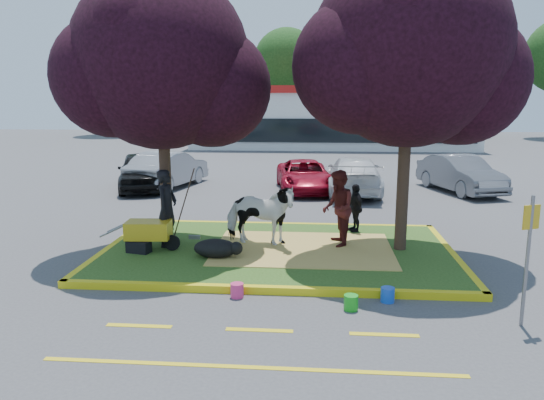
# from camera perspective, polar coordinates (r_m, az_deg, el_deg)

# --- Properties ---
(ground) EXTENTS (90.00, 90.00, 0.00)m
(ground) POSITION_cam_1_polar(r_m,az_deg,el_deg) (12.76, 0.65, -5.86)
(ground) COLOR #424244
(ground) RESTS_ON ground
(median_island) EXTENTS (8.00, 5.00, 0.15)m
(median_island) POSITION_cam_1_polar(r_m,az_deg,el_deg) (12.74, 0.65, -5.54)
(median_island) COLOR #294A17
(median_island) RESTS_ON ground
(curb_near) EXTENTS (8.30, 0.16, 0.15)m
(curb_near) POSITION_cam_1_polar(r_m,az_deg,el_deg) (10.31, -0.40, -9.66)
(curb_near) COLOR yellow
(curb_near) RESTS_ON ground
(curb_far) EXTENTS (8.30, 0.16, 0.15)m
(curb_far) POSITION_cam_1_polar(r_m,az_deg,el_deg) (15.23, 1.35, -2.75)
(curb_far) COLOR yellow
(curb_far) RESTS_ON ground
(curb_left) EXTENTS (0.16, 5.30, 0.15)m
(curb_left) POSITION_cam_1_polar(r_m,az_deg,el_deg) (13.64, -16.77, -4.90)
(curb_left) COLOR yellow
(curb_left) RESTS_ON ground
(curb_right) EXTENTS (0.16, 5.30, 0.15)m
(curb_right) POSITION_cam_1_polar(r_m,az_deg,el_deg) (13.11, 18.82, -5.67)
(curb_right) COLOR yellow
(curb_right) RESTS_ON ground
(straw_bedding) EXTENTS (4.20, 3.00, 0.01)m
(straw_bedding) POSITION_cam_1_polar(r_m,az_deg,el_deg) (12.69, 3.36, -5.25)
(straw_bedding) COLOR #CFB655
(straw_bedding) RESTS_ON median_island
(tree_purple_left) EXTENTS (5.06, 4.20, 6.51)m
(tree_purple_left) POSITION_cam_1_polar(r_m,az_deg,el_deg) (13.09, -11.78, 13.67)
(tree_purple_left) COLOR black
(tree_purple_left) RESTS_ON median_island
(tree_purple_right) EXTENTS (5.30, 4.40, 6.82)m
(tree_purple_right) POSITION_cam_1_polar(r_m,az_deg,el_deg) (12.55, 14.64, 14.58)
(tree_purple_right) COLOR black
(tree_purple_right) RESTS_ON median_island
(fire_lane_stripe_a) EXTENTS (1.10, 0.12, 0.01)m
(fire_lane_stripe_a) POSITION_cam_1_polar(r_m,az_deg,el_deg) (9.26, -14.10, -12.99)
(fire_lane_stripe_a) COLOR yellow
(fire_lane_stripe_a) RESTS_ON ground
(fire_lane_stripe_b) EXTENTS (1.10, 0.12, 0.01)m
(fire_lane_stripe_b) POSITION_cam_1_polar(r_m,az_deg,el_deg) (8.85, -1.37, -13.82)
(fire_lane_stripe_b) COLOR yellow
(fire_lane_stripe_b) RESTS_ON ground
(fire_lane_stripe_c) EXTENTS (1.10, 0.12, 0.01)m
(fire_lane_stripe_c) POSITION_cam_1_polar(r_m,az_deg,el_deg) (8.88, 11.98, -13.99)
(fire_lane_stripe_c) COLOR yellow
(fire_lane_stripe_c) RESTS_ON ground
(fire_lane_long) EXTENTS (6.00, 0.10, 0.01)m
(fire_lane_long) POSITION_cam_1_polar(r_m,az_deg,el_deg) (7.78, -2.36, -17.54)
(fire_lane_long) COLOR yellow
(fire_lane_long) RESTS_ON ground
(retail_building) EXTENTS (20.40, 8.40, 4.40)m
(retail_building) POSITION_cam_1_polar(r_m,az_deg,el_deg) (40.20, 6.45, 9.00)
(retail_building) COLOR silver
(retail_building) RESTS_ON ground
(treeline) EXTENTS (46.58, 7.80, 14.63)m
(treeline) POSITION_cam_1_polar(r_m,az_deg,el_deg) (49.94, 5.36, 15.73)
(treeline) COLOR black
(treeline) RESTS_ON ground
(cow) EXTENTS (1.89, 1.08, 1.51)m
(cow) POSITION_cam_1_polar(r_m,az_deg,el_deg) (12.82, -1.34, -1.60)
(cow) COLOR silver
(cow) RESTS_ON median_island
(calf) EXTENTS (1.13, 0.91, 0.43)m
(calf) POSITION_cam_1_polar(r_m,az_deg,el_deg) (12.03, -6.09, -5.19)
(calf) COLOR black
(calf) RESTS_ON median_island
(handler) EXTENTS (0.56, 0.75, 1.86)m
(handler) POSITION_cam_1_polar(r_m,az_deg,el_deg) (12.99, -11.22, -0.85)
(handler) COLOR black
(handler) RESTS_ON median_island
(visitor_a) EXTENTS (0.80, 0.97, 1.85)m
(visitor_a) POSITION_cam_1_polar(r_m,az_deg,el_deg) (12.84, 7.10, -0.89)
(visitor_a) COLOR #481614
(visitor_a) RESTS_ON median_island
(visitor_b) EXTENTS (0.55, 0.81, 1.28)m
(visitor_b) POSITION_cam_1_polar(r_m,az_deg,el_deg) (14.35, 8.94, -0.82)
(visitor_b) COLOR black
(visitor_b) RESTS_ON median_island
(wheelbarrow) EXTENTS (1.84, 0.67, 0.69)m
(wheelbarrow) POSITION_cam_1_polar(r_m,az_deg,el_deg) (12.81, -13.10, -3.18)
(wheelbarrow) COLOR black
(wheelbarrow) RESTS_ON median_island
(gear_bag_dark) EXTENTS (0.59, 0.41, 0.27)m
(gear_bag_dark) POSITION_cam_1_polar(r_m,az_deg,el_deg) (12.74, -14.14, -4.90)
(gear_bag_dark) COLOR black
(gear_bag_dark) RESTS_ON median_island
(gear_bag_green) EXTENTS (0.51, 0.36, 0.25)m
(gear_bag_green) POSITION_cam_1_polar(r_m,az_deg,el_deg) (12.38, -6.50, -5.14)
(gear_bag_green) COLOR black
(gear_bag_green) RESTS_ON median_island
(sign_post) EXTENTS (0.30, 0.15, 2.20)m
(sign_post) POSITION_cam_1_polar(r_m,az_deg,el_deg) (9.49, 25.86, -4.68)
(sign_post) COLOR slate
(sign_post) RESTS_ON ground
(bucket_green) EXTENTS (0.28, 0.28, 0.27)m
(bucket_green) POSITION_cam_1_polar(r_m,az_deg,el_deg) (9.66, 8.49, -10.85)
(bucket_green) COLOR #19A21C
(bucket_green) RESTS_ON ground
(bucket_pink) EXTENTS (0.33, 0.33, 0.27)m
(bucket_pink) POSITION_cam_1_polar(r_m,az_deg,el_deg) (10.14, -3.78, -9.67)
(bucket_pink) COLOR #DC3070
(bucket_pink) RESTS_ON ground
(bucket_blue) EXTENTS (0.30, 0.30, 0.27)m
(bucket_blue) POSITION_cam_1_polar(r_m,az_deg,el_deg) (10.13, 12.33, -9.93)
(bucket_blue) COLOR blue
(bucket_blue) RESTS_ON ground
(car_black) EXTENTS (3.04, 4.71, 1.49)m
(car_black) POSITION_cam_1_polar(r_m,az_deg,el_deg) (22.02, -13.88, 3.05)
(car_black) COLOR black
(car_black) RESTS_ON ground
(car_silver) EXTENTS (2.55, 4.77, 1.49)m
(car_silver) POSITION_cam_1_polar(r_m,az_deg,el_deg) (22.30, -11.11, 3.26)
(car_silver) COLOR gray
(car_silver) RESTS_ON ground
(car_red) EXTENTS (2.57, 4.60, 1.22)m
(car_red) POSITION_cam_1_polar(r_m,az_deg,el_deg) (21.09, 3.52, 2.62)
(car_red) COLOR #A30D23
(car_red) RESTS_ON ground
(car_white) EXTENTS (2.09, 4.97, 1.43)m
(car_white) POSITION_cam_1_polar(r_m,az_deg,el_deg) (20.80, 8.81, 2.69)
(car_white) COLOR silver
(car_white) RESTS_ON ground
(car_grey) EXTENTS (2.78, 4.61, 1.43)m
(car_grey) POSITION_cam_1_polar(r_m,az_deg,el_deg) (22.06, 19.60, 2.66)
(car_grey) COLOR slate
(car_grey) RESTS_ON ground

